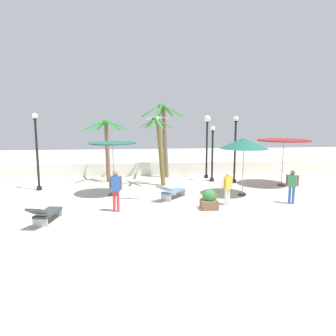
{
  "coord_description": "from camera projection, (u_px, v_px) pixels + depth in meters",
  "views": [
    {
      "loc": [
        -1.7,
        -12.54,
        3.86
      ],
      "look_at": [
        0.0,
        3.18,
        1.4
      ],
      "focal_mm": 34.35,
      "sensor_mm": 36.0,
      "label": 1
    }
  ],
  "objects": [
    {
      "name": "ground_plane",
      "position": [
        176.0,
        214.0,
        13.09
      ],
      "size": [
        56.0,
        56.0,
        0.0
      ],
      "primitive_type": "plane",
      "color": "beige"
    },
    {
      "name": "boundary_wall",
      "position": [
        159.0,
        169.0,
        21.94
      ],
      "size": [
        25.2,
        0.3,
        0.87
      ],
      "primitive_type": "cube",
      "color": "silver",
      "rests_on": "ground_plane"
    },
    {
      "name": "patio_umbrella_0",
      "position": [
        284.0,
        142.0,
        18.22
      ],
      "size": [
        2.93,
        2.93,
        2.76
      ],
      "color": "#333338",
      "rests_on": "ground_plane"
    },
    {
      "name": "patio_umbrella_1",
      "position": [
        113.0,
        147.0,
        15.87
      ],
      "size": [
        2.3,
        2.3,
        2.81
      ],
      "color": "#333338",
      "rests_on": "ground_plane"
    },
    {
      "name": "patio_umbrella_2",
      "position": [
        244.0,
        143.0,
        15.83
      ],
      "size": [
        2.4,
        2.4,
        2.94
      ],
      "color": "#333338",
      "rests_on": "ground_plane"
    },
    {
      "name": "palm_tree_0",
      "position": [
        107.0,
        140.0,
        19.37
      ],
      "size": [
        2.94,
        2.57,
        3.82
      ],
      "color": "brown",
      "rests_on": "ground_plane"
    },
    {
      "name": "palm_tree_1",
      "position": [
        159.0,
        141.0,
        18.25
      ],
      "size": [
        2.06,
        1.92,
        4.02
      ],
      "color": "brown",
      "rests_on": "ground_plane"
    },
    {
      "name": "palm_tree_2",
      "position": [
        164.0,
        130.0,
        20.7
      ],
      "size": [
        2.89,
        2.95,
        4.82
      ],
      "color": "brown",
      "rests_on": "ground_plane"
    },
    {
      "name": "lamp_post_0",
      "position": [
        212.0,
        151.0,
        19.56
      ],
      "size": [
        0.3,
        0.3,
        3.39
      ],
      "color": "black",
      "rests_on": "ground_plane"
    },
    {
      "name": "lamp_post_1",
      "position": [
        207.0,
        137.0,
        20.52
      ],
      "size": [
        0.42,
        0.42,
        4.03
      ],
      "color": "black",
      "rests_on": "ground_plane"
    },
    {
      "name": "lamp_post_2",
      "position": [
        235.0,
        146.0,
        19.0
      ],
      "size": [
        0.31,
        0.31,
        3.99
      ],
      "color": "black",
      "rests_on": "ground_plane"
    },
    {
      "name": "lamp_post_3",
      "position": [
        37.0,
        148.0,
        17.06
      ],
      "size": [
        0.31,
        0.31,
        4.13
      ],
      "color": "black",
      "rests_on": "ground_plane"
    },
    {
      "name": "lounge_chair_0",
      "position": [
        45.0,
        213.0,
        11.83
      ],
      "size": [
        0.88,
        1.92,
        0.82
      ],
      "color": "#B7B7BC",
      "rests_on": "ground_plane"
    },
    {
      "name": "lounge_chair_1",
      "position": [
        171.0,
        191.0,
        15.38
      ],
      "size": [
        1.61,
        1.76,
        0.81
      ],
      "color": "#B7B7BC",
      "rests_on": "ground_plane"
    },
    {
      "name": "guest_0",
      "position": [
        227.0,
        185.0,
        14.24
      ],
      "size": [
        0.52,
        0.37,
        1.53
      ],
      "color": "silver",
      "rests_on": "ground_plane"
    },
    {
      "name": "guest_1",
      "position": [
        292.0,
        184.0,
        14.49
      ],
      "size": [
        0.47,
        0.4,
        1.55
      ],
      "color": "#3359B2",
      "rests_on": "ground_plane"
    },
    {
      "name": "guest_2",
      "position": [
        116.0,
        187.0,
        13.23
      ],
      "size": [
        0.55,
        0.29,
        1.75
      ],
      "color": "#D8333F",
      "rests_on": "ground_plane"
    },
    {
      "name": "seagull_0",
      "position": [
        158.0,
        118.0,
        14.24
      ],
      "size": [
        1.07,
        0.39,
        0.17
      ],
      "color": "white"
    },
    {
      "name": "planter",
      "position": [
        209.0,
        200.0,
        13.75
      ],
      "size": [
        0.7,
        0.7,
        0.85
      ],
      "color": "brown",
      "rests_on": "ground_plane"
    }
  ]
}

